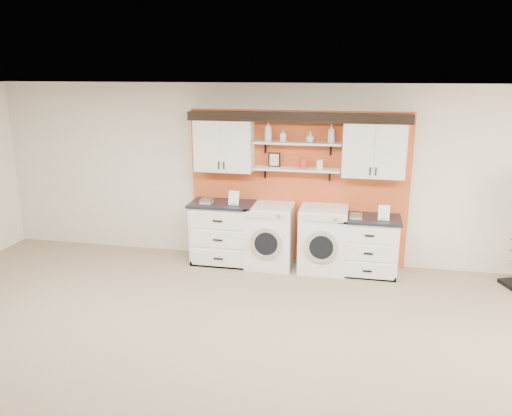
% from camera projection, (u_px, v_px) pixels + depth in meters
% --- Properties ---
extents(ceiling, '(10.00, 10.00, 0.00)m').
position_uv_depth(ceiling, '(236.00, 96.00, 3.65)').
color(ceiling, white).
rests_on(ceiling, wall_back).
extents(wall_back, '(10.00, 0.00, 10.00)m').
position_uv_depth(wall_back, '(298.00, 175.00, 7.80)').
color(wall_back, beige).
rests_on(wall_back, floor).
extents(accent_panel, '(3.40, 0.07, 2.40)m').
position_uv_depth(accent_panel, '(297.00, 188.00, 7.82)').
color(accent_panel, '#C24C21').
rests_on(accent_panel, wall_back).
extents(upper_cabinet_left, '(0.90, 0.35, 0.84)m').
position_uv_depth(upper_cabinet_left, '(224.00, 144.00, 7.69)').
color(upper_cabinet_left, white).
rests_on(upper_cabinet_left, wall_back).
extents(upper_cabinet_right, '(0.90, 0.35, 0.84)m').
position_uv_depth(upper_cabinet_right, '(374.00, 149.00, 7.26)').
color(upper_cabinet_right, white).
rests_on(upper_cabinet_right, wall_back).
extents(shelf_lower, '(1.32, 0.28, 0.03)m').
position_uv_depth(shelf_lower, '(296.00, 169.00, 7.57)').
color(shelf_lower, white).
rests_on(shelf_lower, wall_back).
extents(shelf_upper, '(1.32, 0.28, 0.03)m').
position_uv_depth(shelf_upper, '(297.00, 143.00, 7.47)').
color(shelf_upper, white).
rests_on(shelf_upper, wall_back).
extents(crown_molding, '(3.30, 0.41, 0.13)m').
position_uv_depth(crown_molding, '(298.00, 116.00, 7.37)').
color(crown_molding, black).
rests_on(crown_molding, wall_back).
extents(picture_frame, '(0.18, 0.02, 0.22)m').
position_uv_depth(picture_frame, '(274.00, 160.00, 7.65)').
color(picture_frame, black).
rests_on(picture_frame, shelf_lower).
extents(canister_red, '(0.11, 0.11, 0.16)m').
position_uv_depth(canister_red, '(303.00, 163.00, 7.53)').
color(canister_red, red).
rests_on(canister_red, shelf_lower).
extents(canister_cream, '(0.10, 0.10, 0.14)m').
position_uv_depth(canister_cream, '(320.00, 165.00, 7.48)').
color(canister_cream, silver).
rests_on(canister_cream, shelf_lower).
extents(base_cabinet_left, '(1.01, 0.66, 0.99)m').
position_uv_depth(base_cabinet_left, '(223.00, 233.00, 7.92)').
color(base_cabinet_left, white).
rests_on(base_cabinet_left, floor).
extents(base_cabinet_right, '(0.90, 0.66, 0.88)m').
position_uv_depth(base_cabinet_right, '(368.00, 245.00, 7.50)').
color(base_cabinet_right, white).
rests_on(base_cabinet_right, floor).
extents(washer, '(0.71, 0.71, 0.99)m').
position_uv_depth(washer, '(270.00, 236.00, 7.77)').
color(washer, white).
rests_on(washer, floor).
extents(dryer, '(0.71, 0.71, 0.99)m').
position_uv_depth(dryer, '(323.00, 239.00, 7.61)').
color(dryer, white).
rests_on(dryer, floor).
extents(soap_bottle_a, '(0.16, 0.16, 0.30)m').
position_uv_depth(soap_bottle_a, '(268.00, 131.00, 7.51)').
color(soap_bottle_a, silver).
rests_on(soap_bottle_a, shelf_upper).
extents(soap_bottle_b, '(0.10, 0.10, 0.18)m').
position_uv_depth(soap_bottle_b, '(283.00, 136.00, 7.48)').
color(soap_bottle_b, silver).
rests_on(soap_bottle_b, shelf_upper).
extents(soap_bottle_c, '(0.16, 0.16, 0.16)m').
position_uv_depth(soap_bottle_c, '(310.00, 137.00, 7.41)').
color(soap_bottle_c, silver).
rests_on(soap_bottle_c, shelf_upper).
extents(soap_bottle_d, '(0.15, 0.15, 0.28)m').
position_uv_depth(soap_bottle_d, '(331.00, 134.00, 7.33)').
color(soap_bottle_d, silver).
rests_on(soap_bottle_d, shelf_upper).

